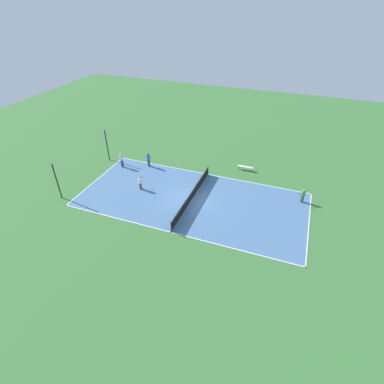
{
  "coord_description": "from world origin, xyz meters",
  "views": [
    {
      "loc": [
        -22.16,
        -8.29,
        17.15
      ],
      "look_at": [
        0.0,
        0.0,
        0.9
      ],
      "focal_mm": 28.0,
      "sensor_mm": 36.0,
      "label": 1
    }
  ],
  "objects_px": {
    "player_far_white": "(122,159)",
    "tennis_ball_midcourt": "(263,244)",
    "fence_post_back_right": "(107,145)",
    "tennis_net": "(192,195)",
    "tennis_ball_left_sideline": "(225,191)",
    "fence_post_back_left": "(57,181)",
    "player_far_green": "(303,195)",
    "bench": "(245,167)",
    "player_near_blue": "(148,158)",
    "tennis_ball_far_baseline": "(266,192)",
    "player_near_white": "(140,182)"
  },
  "relations": [
    {
      "from": "bench",
      "to": "fence_post_back_left",
      "type": "xyz_separation_m",
      "value": [
        -11.63,
        15.8,
        1.49
      ]
    },
    {
      "from": "player_near_blue",
      "to": "tennis_ball_left_sideline",
      "type": "xyz_separation_m",
      "value": [
        -1.95,
        -9.67,
        -0.97
      ]
    },
    {
      "from": "player_far_green",
      "to": "tennis_ball_left_sideline",
      "type": "relative_size",
      "value": 20.97
    },
    {
      "from": "player_near_white",
      "to": "player_far_green",
      "type": "bearing_deg",
      "value": -93.8
    },
    {
      "from": "player_near_white",
      "to": "tennis_ball_far_baseline",
      "type": "xyz_separation_m",
      "value": [
        3.84,
        -12.16,
        -0.77
      ]
    },
    {
      "from": "player_near_blue",
      "to": "tennis_ball_far_baseline",
      "type": "height_order",
      "value": "player_near_blue"
    },
    {
      "from": "player_near_white",
      "to": "tennis_ball_midcourt",
      "type": "bearing_deg",
      "value": -121.8
    },
    {
      "from": "bench",
      "to": "player_far_green",
      "type": "bearing_deg",
      "value": 147.18
    },
    {
      "from": "fence_post_back_left",
      "to": "tennis_ball_midcourt",
      "type": "bearing_deg",
      "value": -88.73
    },
    {
      "from": "player_far_white",
      "to": "fence_post_back_right",
      "type": "height_order",
      "value": "fence_post_back_right"
    },
    {
      "from": "player_far_green",
      "to": "tennis_ball_left_sideline",
      "type": "distance_m",
      "value": 7.42
    },
    {
      "from": "player_far_white",
      "to": "tennis_ball_far_baseline",
      "type": "height_order",
      "value": "player_far_white"
    },
    {
      "from": "player_near_white",
      "to": "fence_post_back_right",
      "type": "height_order",
      "value": "fence_post_back_right"
    },
    {
      "from": "tennis_net",
      "to": "player_near_white",
      "type": "relative_size",
      "value": 7.08
    },
    {
      "from": "bench",
      "to": "player_near_blue",
      "type": "relative_size",
      "value": 1.0
    },
    {
      "from": "tennis_net",
      "to": "tennis_ball_left_sideline",
      "type": "relative_size",
      "value": 147.78
    },
    {
      "from": "fence_post_back_right",
      "to": "tennis_ball_far_baseline",
      "type": "bearing_deg",
      "value": -91.33
    },
    {
      "from": "bench",
      "to": "player_near_blue",
      "type": "height_order",
      "value": "player_near_blue"
    },
    {
      "from": "bench",
      "to": "player_near_blue",
      "type": "xyz_separation_m",
      "value": [
        -3.02,
        10.62,
        0.64
      ]
    },
    {
      "from": "player_near_blue",
      "to": "player_far_white",
      "type": "xyz_separation_m",
      "value": [
        -1.22,
        2.77,
        0.01
      ]
    },
    {
      "from": "player_far_white",
      "to": "tennis_ball_midcourt",
      "type": "height_order",
      "value": "player_far_white"
    },
    {
      "from": "bench",
      "to": "player_far_white",
      "type": "bearing_deg",
      "value": 17.56
    },
    {
      "from": "bench",
      "to": "tennis_ball_far_baseline",
      "type": "xyz_separation_m",
      "value": [
        -3.71,
        -2.96,
        -0.33
      ]
    },
    {
      "from": "tennis_ball_far_baseline",
      "to": "bench",
      "type": "bearing_deg",
      "value": 38.55
    },
    {
      "from": "tennis_net",
      "to": "tennis_ball_midcourt",
      "type": "xyz_separation_m",
      "value": [
        -3.74,
        -7.5,
        -0.51
      ]
    },
    {
      "from": "tennis_net",
      "to": "player_near_white",
      "type": "height_order",
      "value": "player_near_white"
    },
    {
      "from": "fence_post_back_left",
      "to": "fence_post_back_right",
      "type": "height_order",
      "value": "same"
    },
    {
      "from": "player_far_white",
      "to": "tennis_ball_midcourt",
      "type": "bearing_deg",
      "value": -0.56
    },
    {
      "from": "tennis_ball_left_sideline",
      "to": "tennis_ball_midcourt",
      "type": "distance_m",
      "value": 7.87
    },
    {
      "from": "bench",
      "to": "tennis_net",
      "type": "bearing_deg",
      "value": 63.93
    },
    {
      "from": "tennis_ball_far_baseline",
      "to": "player_far_green",
      "type": "bearing_deg",
      "value": -96.77
    },
    {
      "from": "bench",
      "to": "fence_post_back_left",
      "type": "bearing_deg",
      "value": 36.35
    },
    {
      "from": "player_far_green",
      "to": "player_near_white",
      "type": "height_order",
      "value": "player_far_green"
    },
    {
      "from": "tennis_ball_far_baseline",
      "to": "player_near_blue",
      "type": "bearing_deg",
      "value": 87.08
    },
    {
      "from": "fence_post_back_left",
      "to": "tennis_net",
      "type": "bearing_deg",
      "value": -71.03
    },
    {
      "from": "player_far_white",
      "to": "player_near_white",
      "type": "xyz_separation_m",
      "value": [
        -3.31,
        -4.18,
        -0.21
      ]
    },
    {
      "from": "player_near_blue",
      "to": "fence_post_back_left",
      "type": "distance_m",
      "value": 10.09
    },
    {
      "from": "bench",
      "to": "tennis_ball_left_sideline",
      "type": "relative_size",
      "value": 25.63
    },
    {
      "from": "player_far_green",
      "to": "tennis_ball_far_baseline",
      "type": "relative_size",
      "value": 20.97
    },
    {
      "from": "player_near_blue",
      "to": "player_far_green",
      "type": "height_order",
      "value": "player_near_blue"
    },
    {
      "from": "fence_post_back_left",
      "to": "bench",
      "type": "bearing_deg",
      "value": -53.65
    },
    {
      "from": "player_far_white",
      "to": "fence_post_back_left",
      "type": "xyz_separation_m",
      "value": [
        -7.39,
        2.41,
        0.85
      ]
    },
    {
      "from": "player_far_white",
      "to": "player_far_green",
      "type": "relative_size",
      "value": 1.23
    },
    {
      "from": "player_far_white",
      "to": "player_far_green",
      "type": "xyz_separation_m",
      "value": [
        0.12,
        -19.77,
        -0.21
      ]
    },
    {
      "from": "player_near_white",
      "to": "tennis_ball_far_baseline",
      "type": "bearing_deg",
      "value": -88.7
    },
    {
      "from": "tennis_ball_far_baseline",
      "to": "fence_post_back_right",
      "type": "height_order",
      "value": "fence_post_back_right"
    },
    {
      "from": "player_near_white",
      "to": "tennis_ball_left_sideline",
      "type": "distance_m",
      "value": 8.69
    },
    {
      "from": "player_far_white",
      "to": "player_near_white",
      "type": "distance_m",
      "value": 5.34
    },
    {
      "from": "player_far_white",
      "to": "player_near_white",
      "type": "relative_size",
      "value": 1.24
    },
    {
      "from": "fence_post_back_right",
      "to": "tennis_ball_left_sideline",
      "type": "bearing_deg",
      "value": -96.49
    }
  ]
}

